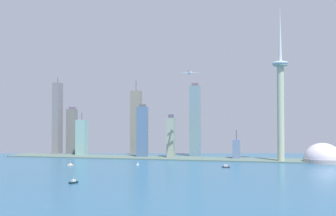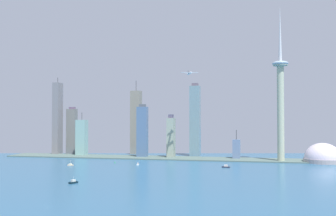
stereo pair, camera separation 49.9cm
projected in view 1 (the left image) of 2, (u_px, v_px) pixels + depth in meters
ground_plane at (48, 206)px, 395.24m from camera, size 6000.00×6000.00×0.00m
waterfront_pier at (162, 158)px, 871.47m from camera, size 713.03×76.95×2.20m
observation_tower at (280, 94)px, 805.39m from camera, size 32.44×32.44×317.79m
stadium_dome at (323, 159)px, 786.07m from camera, size 74.74×74.74×61.17m
skyscraper_0 at (142, 132)px, 892.32m from camera, size 23.50×15.79×119.19m
skyscraper_1 at (171, 137)px, 888.98m from camera, size 15.43×25.40×96.33m
skyscraper_2 at (136, 122)px, 985.29m from camera, size 24.04×22.80×181.19m
skyscraper_3 at (57, 119)px, 971.76m from camera, size 15.41×26.45×187.37m
skyscraper_4 at (195, 120)px, 926.49m from camera, size 23.39×25.33×169.39m
skyscraper_5 at (82, 138)px, 933.89m from camera, size 23.29×20.73×101.11m
skyscraper_6 at (72, 131)px, 997.16m from camera, size 23.65×22.76×115.98m
skyscraper_7 at (236, 149)px, 855.92m from camera, size 15.91×21.72×62.67m
boat_0 at (73, 182)px, 533.54m from camera, size 9.03×13.81×8.82m
boat_1 at (138, 164)px, 747.68m from camera, size 4.39×10.18×7.14m
boat_2 at (71, 165)px, 735.71m from camera, size 10.89×3.75×9.65m
boat_4 at (226, 167)px, 707.35m from camera, size 14.44×6.72×4.88m
channel_buoy_0 at (115, 162)px, 780.01m from camera, size 1.65×1.65×2.87m
airplane at (189, 73)px, 803.52m from camera, size 34.51×32.35×8.41m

